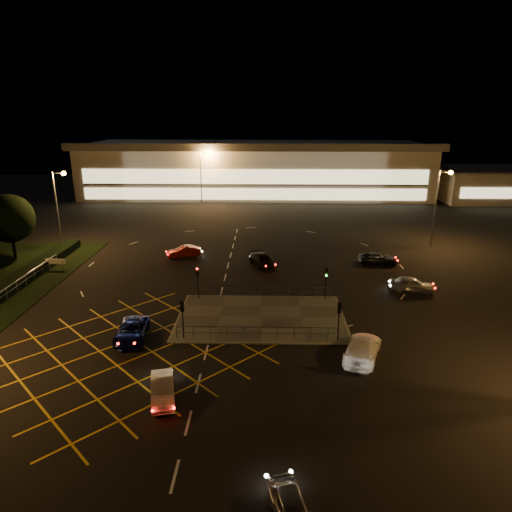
{
  "coord_description": "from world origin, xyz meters",
  "views": [
    {
      "loc": [
        2.4,
        -37.9,
        17.05
      ],
      "look_at": [
        1.3,
        9.38,
        2.0
      ],
      "focal_mm": 32.0,
      "sensor_mm": 36.0,
      "label": 1
    }
  ],
  "objects_px": {
    "signal_se": "(339,313)",
    "car_left_blue": "(132,331)",
    "car_far_dkgrey": "(262,260)",
    "signal_nw": "(198,276)",
    "car_right_silver": "(412,284)",
    "car_approach_white": "(363,348)",
    "car_circ_red": "(184,252)",
    "car_near_silver": "(292,510)",
    "signal_ne": "(326,277)",
    "car_queue_white": "(163,389)",
    "car_east_grey": "(378,259)",
    "signal_sw": "(182,312)"
  },
  "relations": [
    {
      "from": "signal_se",
      "to": "car_left_blue",
      "type": "relative_size",
      "value": 0.65
    },
    {
      "from": "signal_se",
      "to": "car_far_dkgrey",
      "type": "xyz_separation_m",
      "value": [
        -6.02,
        17.98,
        -1.7
      ]
    },
    {
      "from": "signal_nw",
      "to": "car_right_silver",
      "type": "relative_size",
      "value": 0.74
    },
    {
      "from": "signal_se",
      "to": "car_approach_white",
      "type": "bearing_deg",
      "value": 118.89
    },
    {
      "from": "car_circ_red",
      "to": "car_approach_white",
      "type": "distance_m",
      "value": 29.19
    },
    {
      "from": "car_far_dkgrey",
      "to": "car_near_silver",
      "type": "bearing_deg",
      "value": -113.66
    },
    {
      "from": "car_right_silver",
      "to": "car_approach_white",
      "type": "distance_m",
      "value": 15.06
    },
    {
      "from": "signal_ne",
      "to": "car_near_silver",
      "type": "distance_m",
      "value": 24.91
    },
    {
      "from": "signal_ne",
      "to": "car_queue_white",
      "type": "height_order",
      "value": "signal_ne"
    },
    {
      "from": "car_circ_red",
      "to": "car_east_grey",
      "type": "distance_m",
      "value": 23.24
    },
    {
      "from": "car_right_silver",
      "to": "car_east_grey",
      "type": "bearing_deg",
      "value": 19.88
    },
    {
      "from": "signal_nw",
      "to": "car_right_silver",
      "type": "height_order",
      "value": "signal_nw"
    },
    {
      "from": "car_circ_red",
      "to": "car_east_grey",
      "type": "xyz_separation_m",
      "value": [
        23.13,
        -2.25,
        -0.04
      ]
    },
    {
      "from": "signal_sw",
      "to": "car_approach_white",
      "type": "relative_size",
      "value": 0.59
    },
    {
      "from": "signal_se",
      "to": "car_right_silver",
      "type": "xyz_separation_m",
      "value": [
        8.85,
        10.56,
        -1.64
      ]
    },
    {
      "from": "signal_sw",
      "to": "signal_nw",
      "type": "height_order",
      "value": "same"
    },
    {
      "from": "signal_sw",
      "to": "car_east_grey",
      "type": "xyz_separation_m",
      "value": [
        19.48,
        18.93,
        -1.74
      ]
    },
    {
      "from": "signal_nw",
      "to": "car_near_silver",
      "type": "distance_m",
      "value": 25.66
    },
    {
      "from": "car_queue_white",
      "to": "car_far_dkgrey",
      "type": "relative_size",
      "value": 0.86
    },
    {
      "from": "signal_sw",
      "to": "signal_ne",
      "type": "bearing_deg",
      "value": -146.35
    },
    {
      "from": "signal_nw",
      "to": "car_approach_white",
      "type": "distance_m",
      "value": 17.1
    },
    {
      "from": "car_queue_white",
      "to": "car_left_blue",
      "type": "relative_size",
      "value": 0.81
    },
    {
      "from": "signal_nw",
      "to": "car_near_silver",
      "type": "height_order",
      "value": "signal_nw"
    },
    {
      "from": "signal_se",
      "to": "signal_nw",
      "type": "height_order",
      "value": "same"
    },
    {
      "from": "signal_se",
      "to": "car_queue_white",
      "type": "bearing_deg",
      "value": 32.86
    },
    {
      "from": "signal_ne",
      "to": "signal_sw",
      "type": "bearing_deg",
      "value": -146.35
    },
    {
      "from": "car_near_silver",
      "to": "car_circ_red",
      "type": "xyz_separation_m",
      "value": [
        -11.24,
        37.64,
        0.03
      ]
    },
    {
      "from": "signal_sw",
      "to": "car_circ_red",
      "type": "height_order",
      "value": "signal_sw"
    },
    {
      "from": "car_left_blue",
      "to": "signal_ne",
      "type": "bearing_deg",
      "value": 21.25
    },
    {
      "from": "car_east_grey",
      "to": "signal_sw",
      "type": "bearing_deg",
      "value": 138.13
    },
    {
      "from": "signal_sw",
      "to": "car_left_blue",
      "type": "height_order",
      "value": "signal_sw"
    },
    {
      "from": "car_queue_white",
      "to": "car_approach_white",
      "type": "bearing_deg",
      "value": 7.84
    },
    {
      "from": "car_queue_white",
      "to": "signal_sw",
      "type": "bearing_deg",
      "value": 76.95
    },
    {
      "from": "car_approach_white",
      "to": "signal_nw",
      "type": "bearing_deg",
      "value": -17.38
    },
    {
      "from": "signal_sw",
      "to": "signal_ne",
      "type": "distance_m",
      "value": 14.41
    },
    {
      "from": "signal_se",
      "to": "car_left_blue",
      "type": "distance_m",
      "value": 16.16
    },
    {
      "from": "signal_se",
      "to": "signal_ne",
      "type": "xyz_separation_m",
      "value": [
        0.0,
        7.99,
        0.0
      ]
    },
    {
      "from": "signal_se",
      "to": "car_far_dkgrey",
      "type": "relative_size",
      "value": 0.69
    },
    {
      "from": "car_left_blue",
      "to": "car_approach_white",
      "type": "distance_m",
      "value": 17.65
    },
    {
      "from": "signal_se",
      "to": "car_east_grey",
      "type": "distance_m",
      "value": 20.42
    },
    {
      "from": "signal_se",
      "to": "car_east_grey",
      "type": "height_order",
      "value": "signal_se"
    },
    {
      "from": "car_left_blue",
      "to": "car_circ_red",
      "type": "height_order",
      "value": "car_left_blue"
    },
    {
      "from": "car_right_silver",
      "to": "car_circ_red",
      "type": "relative_size",
      "value": 1.06
    },
    {
      "from": "signal_sw",
      "to": "signal_nw",
      "type": "relative_size",
      "value": 1.0
    },
    {
      "from": "signal_sw",
      "to": "car_circ_red",
      "type": "relative_size",
      "value": 0.78
    },
    {
      "from": "car_left_blue",
      "to": "car_approach_white",
      "type": "xyz_separation_m",
      "value": [
        17.46,
        -2.54,
        0.1
      ]
    },
    {
      "from": "signal_se",
      "to": "car_approach_white",
      "type": "height_order",
      "value": "signal_se"
    },
    {
      "from": "car_far_dkgrey",
      "to": "car_right_silver",
      "type": "height_order",
      "value": "car_right_silver"
    },
    {
      "from": "signal_ne",
      "to": "car_near_silver",
      "type": "xyz_separation_m",
      "value": [
        -4.41,
        -24.45,
        -1.73
      ]
    },
    {
      "from": "signal_sw",
      "to": "car_approach_white",
      "type": "distance_m",
      "value": 13.72
    }
  ]
}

